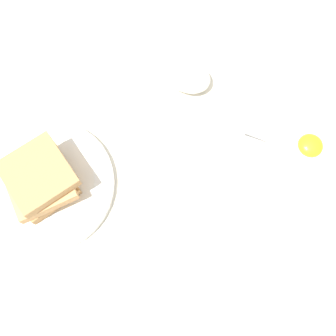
% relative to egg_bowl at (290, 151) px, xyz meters
% --- Properties ---
extents(ground_plane, '(3.00, 3.00, 0.00)m').
position_rel_egg_bowl_xyz_m(ground_plane, '(0.20, -0.11, -0.02)').
color(ground_plane, silver).
extents(egg_bowl, '(0.15, 0.14, 0.07)m').
position_rel_egg_bowl_xyz_m(egg_bowl, '(0.00, 0.00, 0.00)').
color(egg_bowl, white).
rests_on(egg_bowl, ground_plane).
extents(toast_plate, '(0.20, 0.20, 0.01)m').
position_rel_egg_bowl_xyz_m(toast_plate, '(0.36, -0.04, -0.02)').
color(toast_plate, white).
rests_on(toast_plate, ground_plane).
extents(toast_sandwich, '(0.11, 0.11, 0.05)m').
position_rel_egg_bowl_xyz_m(toast_sandwich, '(0.35, -0.04, 0.02)').
color(toast_sandwich, tan).
rests_on(toast_sandwich, toast_plate).
extents(soup_spoon, '(0.14, 0.13, 0.04)m').
position_rel_egg_bowl_xyz_m(soup_spoon, '(0.12, -0.17, -0.01)').
color(soup_spoon, white).
rests_on(soup_spoon, ground_plane).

